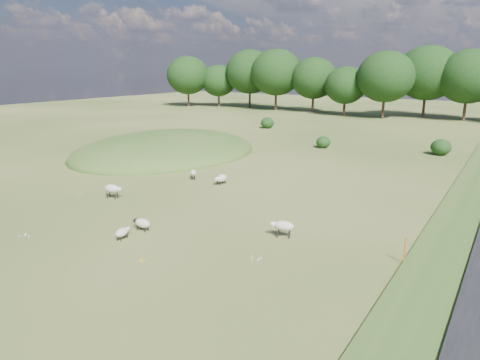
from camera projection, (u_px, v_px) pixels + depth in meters
name	position (u px, v px, depth m)	size (l,w,h in m)	color
ground	(311.00, 152.00, 42.54)	(160.00, 160.00, 0.00)	#2F4F18
mound	(166.00, 153.00, 42.43)	(16.00, 20.00, 4.00)	#33561E
treeline	(396.00, 77.00, 70.06)	(96.28, 14.66, 11.70)	black
shrubs	(340.00, 135.00, 48.55)	(25.07, 11.33, 1.56)	black
marker_post	(405.00, 251.00, 18.34)	(0.06, 0.06, 1.20)	#D8590C
sheep_0	(283.00, 226.00, 21.24)	(1.25, 0.79, 0.87)	beige
sheep_1	(122.00, 232.00, 21.07)	(0.57, 1.03, 0.58)	beige
sheep_2	(142.00, 223.00, 22.18)	(1.12, 0.50, 0.65)	beige
sheep_3	(193.00, 173.00, 32.29)	(0.91, 0.98, 0.74)	beige
sheep_4	(221.00, 178.00, 30.87)	(0.62, 1.26, 0.72)	beige
sheep_5	(112.00, 189.00, 27.53)	(1.32, 0.74, 0.92)	beige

